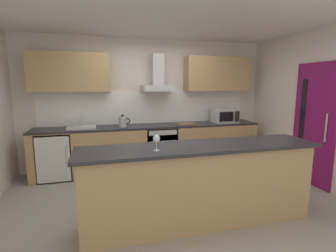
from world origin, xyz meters
name	(u,v)px	position (x,y,z in m)	size (l,w,h in m)	color
ground	(172,201)	(0.00, 0.00, -0.01)	(6.00, 4.53, 0.02)	gray
ceiling	(172,14)	(0.00, 0.00, 2.61)	(6.00, 4.53, 0.02)	white
wall_back	(148,104)	(0.00, 1.82, 1.30)	(6.00, 0.12, 2.60)	silver
wall_right	(320,108)	(2.56, 0.00, 1.30)	(0.12, 4.53, 2.60)	silver
backsplash_tile	(148,107)	(0.00, 1.75, 1.23)	(4.25, 0.02, 0.66)	white
counter_back	(152,147)	(0.00, 1.44, 0.45)	(4.40, 0.60, 0.90)	tan
counter_island	(200,184)	(0.17, -0.66, 0.50)	(2.89, 0.64, 0.98)	tan
upper_cabinets	(149,73)	(0.00, 1.59, 1.91)	(4.34, 0.32, 0.70)	tan
side_door	(314,125)	(2.48, 0.01, 1.03)	(0.08, 0.85, 2.05)	#7A1456
oven	(160,147)	(0.16, 1.42, 0.46)	(0.60, 0.62, 0.80)	slate
refrigerator	(56,155)	(-1.78, 1.41, 0.43)	(0.58, 0.60, 0.85)	white
microwave	(225,115)	(1.56, 1.39, 1.05)	(0.50, 0.38, 0.30)	#B7BABC
sink	(82,127)	(-1.30, 1.43, 0.93)	(0.50, 0.40, 0.26)	silver
kettle	(123,121)	(-0.57, 1.38, 1.01)	(0.29, 0.15, 0.24)	#B7BABC
range_hood	(158,80)	(0.16, 1.55, 1.79)	(0.62, 0.45, 0.72)	#B7BABC
wine_glass	(156,140)	(-0.39, -0.76, 1.10)	(0.08, 0.08, 0.18)	silver
chopping_board	(186,124)	(0.69, 1.39, 0.91)	(0.34, 0.22, 0.02)	#9E7247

